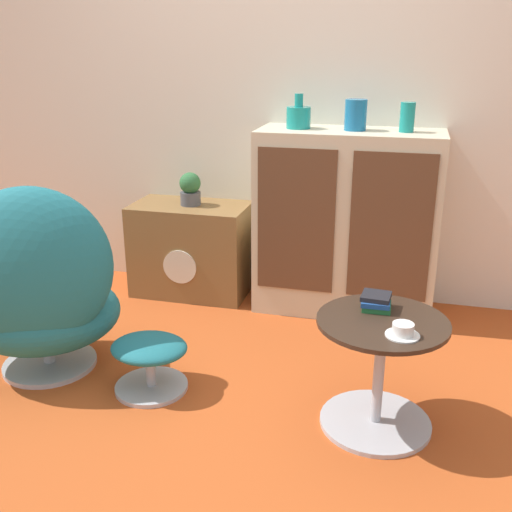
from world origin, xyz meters
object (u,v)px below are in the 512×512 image
at_px(vase_leftmost, 299,116).
at_px(vase_inner_right, 407,117).
at_px(sideboard, 346,223).
at_px(egg_chair, 38,292).
at_px(ottoman, 150,356).
at_px(teacup, 403,331).
at_px(tv_console, 191,249).
at_px(potted_plant, 190,189).
at_px(book_stack, 376,302).
at_px(vase_inner_left, 356,115).
at_px(coffee_table, 379,370).

xyz_separation_m(vase_leftmost, vase_inner_right, (0.59, 0.00, 0.01)).
distance_m(sideboard, egg_chair, 1.71).
distance_m(ottoman, teacup, 1.15).
height_order(tv_console, ottoman, tv_console).
relative_size(sideboard, teacup, 8.22).
distance_m(egg_chair, potted_plant, 1.21).
bearing_deg(vase_leftmost, egg_chair, -131.54).
bearing_deg(book_stack, potted_plant, 138.47).
relative_size(egg_chair, teacup, 7.40).
bearing_deg(tv_console, potted_plant, 4.33).
relative_size(egg_chair, potted_plant, 4.75).
xyz_separation_m(vase_inner_right, teacup, (0.06, -1.27, -0.63)).
distance_m(tv_console, egg_chair, 1.18).
relative_size(sideboard, book_stack, 8.46).
height_order(vase_inner_left, teacup, vase_inner_left).
bearing_deg(teacup, ottoman, 172.82).
distance_m(ottoman, coffee_table, 1.02).
relative_size(vase_inner_right, teacup, 1.21).
distance_m(vase_inner_left, book_stack, 1.24).
bearing_deg(vase_inner_left, ottoman, -124.03).
height_order(egg_chair, vase_leftmost, vase_leftmost).
distance_m(tv_console, book_stack, 1.61).
distance_m(vase_leftmost, vase_inner_right, 0.59).
relative_size(vase_inner_left, vase_inner_right, 1.06).
height_order(ottoman, vase_inner_left, vase_inner_left).
relative_size(tv_console, egg_chair, 0.75).
bearing_deg(egg_chair, vase_inner_right, 35.39).
bearing_deg(teacup, vase_leftmost, 117.05).
xyz_separation_m(vase_inner_right, potted_plant, (-1.24, 0.01, -0.46)).
relative_size(tv_console, book_stack, 5.69).
relative_size(coffee_table, vase_leftmost, 2.76).
height_order(sideboard, coffee_table, sideboard).
xyz_separation_m(tv_console, coffee_table, (1.23, -1.15, -0.03)).
bearing_deg(egg_chair, vase_leftmost, 48.46).
xyz_separation_m(egg_chair, coffee_table, (1.56, -0.02, -0.17)).
height_order(sideboard, egg_chair, sideboard).
height_order(egg_chair, ottoman, egg_chair).
distance_m(vase_inner_left, potted_plant, 1.08).
relative_size(vase_leftmost, potted_plant, 0.94).
relative_size(coffee_table, vase_inner_right, 3.35).
relative_size(ottoman, vase_leftmost, 1.86).
height_order(egg_chair, book_stack, egg_chair).
distance_m(tv_console, coffee_table, 1.69).
bearing_deg(teacup, vase_inner_left, 104.75).
distance_m(coffee_table, book_stack, 0.28).
xyz_separation_m(vase_inner_left, teacup, (0.33, -1.27, -0.64)).
bearing_deg(coffee_table, sideboard, 103.57).
bearing_deg(coffee_table, teacup, -57.20).
bearing_deg(book_stack, teacup, -62.81).
bearing_deg(ottoman, tv_console, 100.77).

